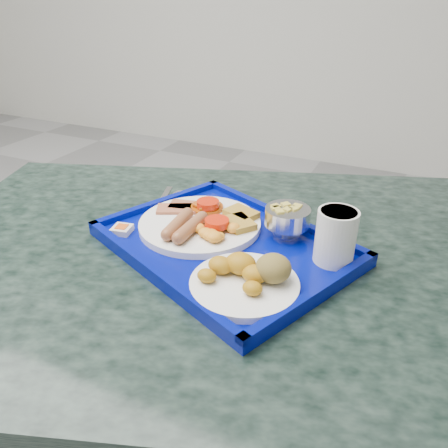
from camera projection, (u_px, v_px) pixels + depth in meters
The scene contains 9 objects.
table at pixel (231, 330), 0.94m from camera, with size 1.48×1.22×0.79m.
tray at pixel (224, 245), 0.84m from camera, with size 0.55×0.49×0.03m.
main_plate at pixel (203, 222), 0.88m from camera, with size 0.25×0.25×0.04m.
bread_plate at pixel (248, 277), 0.71m from camera, with size 0.18×0.18×0.06m.
fruit_bowl at pixel (287, 217), 0.85m from camera, with size 0.09×0.09×0.06m.
juice_cup at pixel (336, 235), 0.76m from camera, with size 0.07×0.07×0.10m.
spoon at pixel (174, 198), 1.01m from camera, with size 0.03×0.16×0.01m.
knife at pixel (160, 204), 0.98m from camera, with size 0.01×0.19×0.00m, color #B8B8BA.
jam_packet at pixel (122, 230), 0.87m from camera, with size 0.04×0.04×0.01m.
Camera 1 is at (1.39, -0.40, 1.24)m, focal length 35.00 mm.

